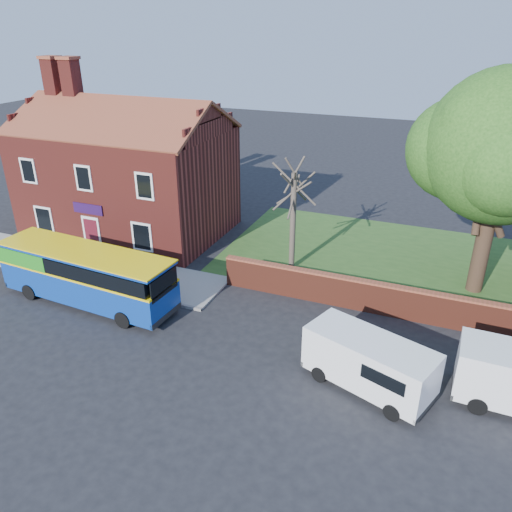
% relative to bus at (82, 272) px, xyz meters
% --- Properties ---
extents(ground, '(120.00, 120.00, 0.00)m').
position_rel_bus_xyz_m(ground, '(3.73, -2.73, -1.59)').
color(ground, black).
rests_on(ground, ground).
extents(pavement, '(18.00, 3.50, 0.12)m').
position_rel_bus_xyz_m(pavement, '(-3.27, 3.02, -1.53)').
color(pavement, gray).
rests_on(pavement, ground).
extents(kerb, '(18.00, 0.15, 0.14)m').
position_rel_bus_xyz_m(kerb, '(-3.27, 1.27, -1.52)').
color(kerb, slate).
rests_on(kerb, ground).
extents(grass_strip, '(26.00, 12.00, 0.04)m').
position_rel_bus_xyz_m(grass_strip, '(16.73, 10.27, -1.57)').
color(grass_strip, '#426B28').
rests_on(grass_strip, ground).
extents(shop_building, '(12.30, 8.13, 10.50)m').
position_rel_bus_xyz_m(shop_building, '(-3.30, 8.77, 1.83)').
color(shop_building, maroon).
rests_on(shop_building, ground).
extents(boundary_wall, '(22.00, 0.38, 1.60)m').
position_rel_bus_xyz_m(boundary_wall, '(16.73, 4.27, -0.77)').
color(boundary_wall, maroon).
rests_on(boundary_wall, ground).
extents(bus, '(9.26, 2.89, 2.79)m').
position_rel_bus_xyz_m(bus, '(0.00, 0.00, 0.00)').
color(bus, '#0D3794').
rests_on(bus, ground).
extents(van_near, '(5.15, 3.43, 2.10)m').
position_rel_bus_xyz_m(van_near, '(14.07, -1.22, -0.41)').
color(van_near, white).
rests_on(van_near, ground).
extents(large_tree, '(8.97, 7.10, 10.95)m').
position_rel_bus_xyz_m(large_tree, '(17.82, 8.58, 5.58)').
color(large_tree, black).
rests_on(large_tree, ground).
extents(bare_tree, '(2.25, 2.68, 5.99)m').
position_rel_bus_xyz_m(bare_tree, '(8.25, 7.22, 1.49)').
color(bare_tree, '#4C4238').
rests_on(bare_tree, ground).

